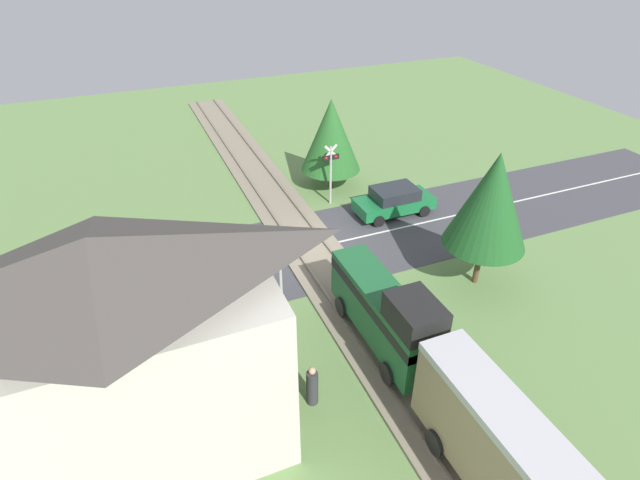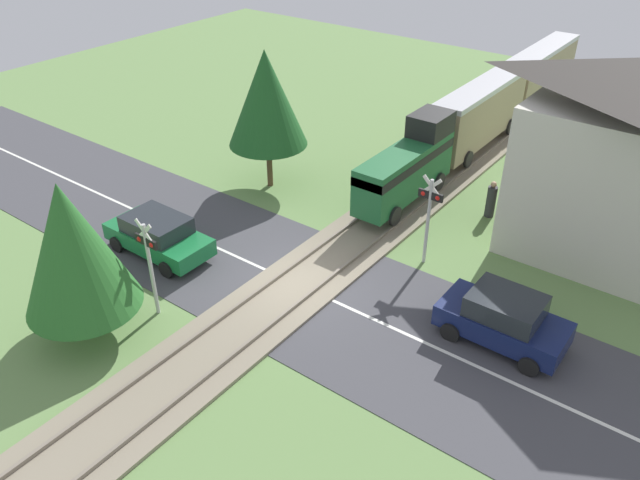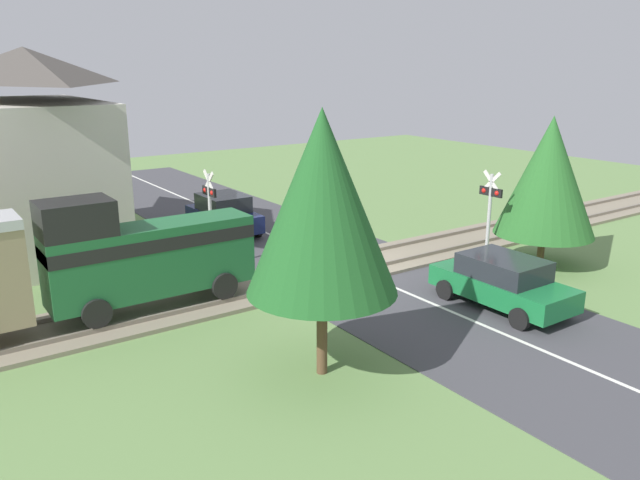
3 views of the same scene
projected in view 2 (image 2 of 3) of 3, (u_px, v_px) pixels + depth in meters
ground_plane at (299, 285)px, 20.88m from camera, size 60.00×60.00×0.00m
road_surface at (299, 285)px, 20.87m from camera, size 48.00×6.40×0.02m
track_bed at (299, 284)px, 20.84m from camera, size 2.80×48.00×0.24m
train at (490, 107)px, 29.85m from camera, size 1.58×21.26×3.18m
car_near_crossing at (158, 235)px, 22.14m from camera, size 4.07×1.91×1.48m
car_far_side at (503, 318)px, 18.12m from camera, size 3.69×1.92×1.63m
crossing_signal_west_approach at (149, 256)px, 18.54m from camera, size 0.90×0.18×3.35m
crossing_signal_east_approach at (429, 209)px, 20.94m from camera, size 0.90×0.18×3.35m
pedestrian_by_station at (491, 200)px, 24.44m from camera, size 0.37×0.37×1.51m
tree_roadside_hedge at (266, 99)px, 24.97m from camera, size 3.27×3.27×5.86m
tree_beyond_track at (72, 247)px, 17.18m from camera, size 3.31×3.31×5.08m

